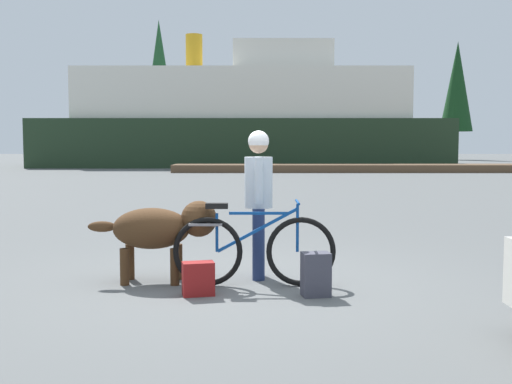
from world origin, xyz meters
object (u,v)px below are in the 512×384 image
at_px(ferry_boat, 245,120).
at_px(backpack, 317,274).
at_px(handbag_pannier, 200,279).
at_px(person_cyclist, 260,190).
at_px(dog, 163,228).
at_px(bicycle, 255,249).

bearing_deg(ferry_boat, backpack, -87.70).
bearing_deg(handbag_pannier, person_cyclist, 52.80).
bearing_deg(dog, bicycle, -10.74).
bearing_deg(backpack, person_cyclist, 124.43).
height_order(person_cyclist, handbag_pannier, person_cyclist).
xyz_separation_m(person_cyclist, backpack, (0.58, -0.85, -0.80)).
height_order(dog, ferry_boat, ferry_boat).
bearing_deg(bicycle, dog, 169.26).
bearing_deg(ferry_boat, bicycle, -88.73).
xyz_separation_m(bicycle, ferry_boat, (-0.77, 34.63, 2.63)).
relative_size(bicycle, handbag_pannier, 5.13).
bearing_deg(ferry_boat, dog, -90.43).
distance_m(bicycle, dog, 1.07).
height_order(bicycle, dog, bicycle).
relative_size(handbag_pannier, ferry_boat, 0.01).
bearing_deg(person_cyclist, ferry_boat, 91.38).
height_order(backpack, ferry_boat, ferry_boat).
relative_size(dog, ferry_boat, 0.05).
relative_size(person_cyclist, backpack, 3.79).
bearing_deg(handbag_pannier, bicycle, 36.23).
bearing_deg(backpack, bicycle, 145.40).
bearing_deg(ferry_boat, person_cyclist, -88.62).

